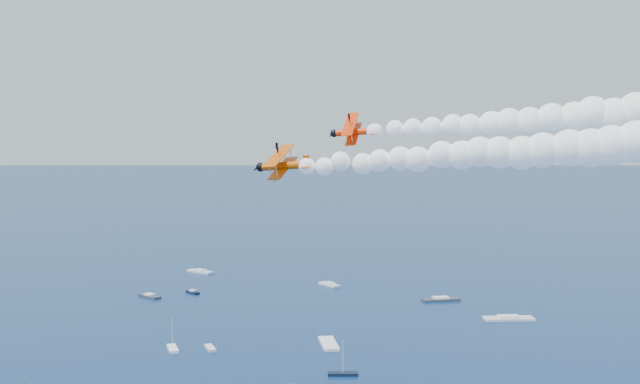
# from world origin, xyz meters

# --- Properties ---
(biplane_lead) EXTENTS (7.63, 9.30, 7.66)m
(biplane_lead) POSITION_xyz_m (6.66, 26.33, 58.64)
(biplane_lead) COLOR #F33105
(biplane_trail) EXTENTS (8.54, 10.18, 8.30)m
(biplane_trail) POSITION_xyz_m (-1.77, 20.73, 54.10)
(biplane_trail) COLOR #D74E04
(smoke_trail_lead) EXTENTS (64.01, 17.24, 11.10)m
(smoke_trail_lead) POSITION_xyz_m (38.13, 29.22, 61.06)
(smoke_trail_lead) COLOR white
(smoke_trail_trail) EXTENTS (63.52, 7.43, 11.10)m
(smoke_trail_trail) POSITION_xyz_m (29.83, 21.04, 56.52)
(smoke_trail_trail) COLOR white
(spectator_boats) EXTENTS (230.75, 181.23, 0.70)m
(spectator_boats) POSITION_xyz_m (-3.31, 118.58, 0.35)
(spectator_boats) COLOR black
(spectator_boats) RESTS_ON ground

